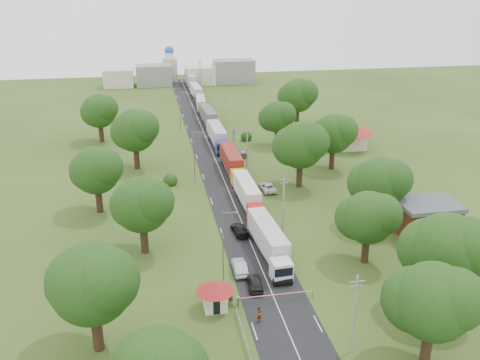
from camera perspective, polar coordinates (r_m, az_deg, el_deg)
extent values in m
plane|color=#304416|center=(86.26, -0.16, -3.68)|extent=(260.00, 260.00, 0.00)
cube|color=black|center=(104.51, -2.09, 0.85)|extent=(8.00, 200.00, 0.04)
cylinder|color=slate|center=(63.79, -0.20, -12.86)|extent=(0.20, 0.20, 1.10)
cube|color=slate|center=(63.51, -0.20, -12.49)|extent=(0.35, 0.35, 0.25)
cylinder|color=red|center=(64.35, 3.84, -12.10)|extent=(9.00, 0.12, 0.12)
cylinder|color=slate|center=(65.72, 7.73, -12.00)|extent=(0.10, 0.10, 1.00)
cube|color=beige|center=(63.09, -2.67, -12.60)|extent=(2.60, 2.60, 2.40)
cone|color=maroon|center=(62.16, -2.70, -11.30)|extent=(4.40, 4.40, 1.10)
cube|color=black|center=(63.13, -1.47, -12.34)|extent=(0.02, 1.20, 0.90)
cube|color=black|center=(62.13, -2.50, -13.42)|extent=(0.80, 0.02, 1.90)
cylinder|color=slate|center=(117.56, -0.57, 4.22)|extent=(0.12, 0.12, 4.00)
cylinder|color=slate|center=(119.83, -0.76, 4.55)|extent=(0.12, 0.12, 4.00)
cube|color=#163B97|center=(118.24, -0.67, 5.13)|extent=(0.06, 3.00, 1.00)
cube|color=silver|center=(118.24, -0.67, 5.13)|extent=(0.07, 3.10, 0.06)
cylinder|color=gray|center=(56.09, 12.09, -13.84)|extent=(0.24, 0.24, 9.00)
cube|color=gray|center=(54.03, 12.40, -10.53)|extent=(1.60, 0.10, 0.10)
cube|color=gray|center=(54.29, 12.36, -10.98)|extent=(1.20, 0.10, 0.10)
cylinder|color=gray|center=(79.28, 4.64, -2.51)|extent=(0.24, 0.24, 9.00)
cube|color=gray|center=(77.84, 4.73, 0.05)|extent=(1.60, 0.10, 0.10)
cube|color=gray|center=(78.02, 4.72, -0.29)|extent=(1.20, 0.10, 0.10)
cylinder|color=gray|center=(104.85, 0.78, 3.53)|extent=(0.24, 0.24, 9.00)
cube|color=gray|center=(103.76, 0.79, 5.53)|extent=(1.60, 0.10, 0.10)
cube|color=gray|center=(103.90, 0.78, 5.27)|extent=(1.20, 0.10, 0.10)
cylinder|color=gray|center=(131.41, -1.57, 7.17)|extent=(0.24, 0.24, 9.00)
cube|color=gray|center=(130.55, -1.59, 8.79)|extent=(1.60, 0.10, 0.10)
cube|color=gray|center=(130.65, -1.59, 8.58)|extent=(1.20, 0.10, 0.10)
cylinder|color=gray|center=(158.47, -3.15, 9.57)|extent=(0.24, 0.24, 9.00)
cube|color=gray|center=(157.75, -3.17, 10.92)|extent=(1.60, 0.10, 0.10)
cube|color=gray|center=(157.84, -3.17, 10.74)|extent=(1.20, 0.10, 0.10)
cylinder|color=gray|center=(185.81, -4.27, 11.26)|extent=(0.24, 0.24, 9.00)
cube|color=gray|center=(185.19, -4.30, 12.42)|extent=(1.60, 0.10, 0.10)
cube|color=gray|center=(185.27, -4.30, 12.27)|extent=(1.20, 0.10, 0.10)
cylinder|color=slate|center=(65.57, -1.84, -7.30)|extent=(0.16, 0.16, 10.00)
cube|color=slate|center=(63.59, -1.09, -3.51)|extent=(1.80, 0.10, 0.10)
cube|color=slate|center=(63.77, -0.38, -3.58)|extent=(0.50, 0.22, 0.15)
cylinder|color=slate|center=(97.57, -4.91, 2.40)|extent=(0.16, 0.16, 10.00)
cube|color=slate|center=(96.24, -4.46, 5.09)|extent=(1.80, 0.10, 0.10)
cube|color=slate|center=(96.37, -3.98, 5.03)|extent=(0.50, 0.22, 0.15)
cylinder|color=slate|center=(131.10, -6.44, 7.24)|extent=(0.16, 0.16, 10.00)
cube|color=slate|center=(130.13, -6.12, 9.27)|extent=(1.80, 0.10, 0.10)
cube|color=slate|center=(130.21, -5.76, 9.22)|extent=(0.50, 0.22, 0.15)
cylinder|color=#382616|center=(57.90, 19.28, -16.36)|extent=(1.08, 1.08, 4.20)
sphere|color=#1E3C10|center=(55.04, 19.93, -12.09)|extent=(7.70, 7.70, 7.70)
sphere|color=#1E3C10|center=(54.50, 21.88, -11.71)|extent=(6.05, 6.05, 6.05)
sphere|color=#1E3C10|center=(55.82, 18.16, -12.02)|extent=(6.60, 6.60, 6.60)
cylinder|color=#382616|center=(66.14, 20.59, -11.26)|extent=(1.12, 1.12, 4.55)
sphere|color=#1E3C10|center=(63.46, 21.24, -6.98)|extent=(8.40, 8.40, 8.40)
sphere|color=#1E3C10|center=(62.95, 23.07, -6.57)|extent=(6.60, 6.60, 6.60)
sphere|color=#1E3C10|center=(64.27, 19.57, -6.99)|extent=(7.20, 7.20, 7.20)
cylinder|color=#382616|center=(73.72, 13.23, -7.20)|extent=(1.04, 1.04, 3.85)
sphere|color=#1E3C10|center=(71.66, 13.54, -3.90)|extent=(7.00, 7.00, 7.00)
sphere|color=#1E3C10|center=(71.03, 14.83, -3.59)|extent=(5.50, 5.50, 5.50)
sphere|color=#1E3C10|center=(72.53, 12.40, -3.93)|extent=(6.00, 6.00, 6.00)
cylinder|color=#382616|center=(84.10, 14.39, -3.50)|extent=(1.08, 1.08, 4.20)
sphere|color=#1E3C10|center=(82.15, 14.71, -0.25)|extent=(7.70, 7.70, 7.70)
sphere|color=#1E3C10|center=(81.52, 15.95, 0.08)|extent=(6.05, 6.05, 6.05)
sphere|color=#1E3C10|center=(83.07, 13.60, -0.31)|extent=(6.60, 6.60, 6.60)
cylinder|color=#382616|center=(97.20, 6.36, 0.57)|extent=(1.12, 1.12, 4.55)
sphere|color=#1E3C10|center=(95.39, 6.49, 3.71)|extent=(8.40, 8.40, 8.40)
sphere|color=#1E3C10|center=(94.47, 7.59, 4.05)|extent=(6.60, 6.60, 6.60)
sphere|color=#1E3C10|center=(96.62, 5.54, 3.60)|extent=(7.20, 7.20, 7.20)
cylinder|color=#382616|center=(107.14, 9.78, 2.26)|extent=(1.08, 1.08, 4.20)
sphere|color=#1E3C10|center=(105.62, 9.95, 4.89)|extent=(7.70, 7.70, 7.70)
sphere|color=#1E3C10|center=(104.88, 10.89, 5.18)|extent=(6.05, 6.05, 6.05)
sphere|color=#1E3C10|center=(106.64, 9.13, 4.79)|extent=(6.60, 6.60, 6.60)
cylinder|color=#382616|center=(120.67, 3.94, 4.58)|extent=(1.04, 1.04, 3.85)
sphere|color=#1E3C10|center=(119.42, 4.00, 6.74)|extent=(7.00, 7.00, 7.00)
sphere|color=#1E3C10|center=(118.61, 4.71, 6.99)|extent=(5.50, 5.50, 5.50)
sphere|color=#1E3C10|center=(120.49, 3.38, 6.63)|extent=(6.00, 6.00, 6.00)
cylinder|color=#382616|center=(136.83, 6.10, 6.66)|extent=(1.12, 1.12, 4.55)
sphere|color=#1E3C10|center=(135.55, 6.19, 8.95)|extent=(8.40, 8.40, 8.40)
sphere|color=#1E3C10|center=(134.67, 6.97, 9.22)|extent=(6.60, 6.60, 6.60)
sphere|color=#1E3C10|center=(136.76, 5.52, 8.82)|extent=(7.20, 7.20, 7.20)
cylinder|color=#382616|center=(58.37, -15.00, -15.26)|extent=(1.12, 1.12, 4.55)
sphere|color=#1E3C10|center=(55.32, -15.55, -10.59)|extent=(8.40, 8.40, 8.40)
sphere|color=#1E3C10|center=(53.68, -14.12, -10.36)|extent=(6.60, 6.60, 6.60)
sphere|color=#1E3C10|center=(57.05, -16.59, -10.37)|extent=(7.20, 7.20, 7.20)
cylinder|color=#382616|center=(75.26, -10.18, -6.18)|extent=(1.08, 1.08, 4.20)
sphere|color=#1E3C10|center=(73.08, -10.43, -2.61)|extent=(7.70, 7.70, 7.70)
sphere|color=#1E3C10|center=(71.73, -9.37, -2.28)|extent=(6.05, 6.05, 6.05)
sphere|color=#1E3C10|center=(74.59, -11.26, -2.63)|extent=(6.60, 6.60, 6.60)
cylinder|color=#382616|center=(89.26, -14.80, -2.07)|extent=(1.08, 1.08, 4.20)
sphere|color=#1E3C10|center=(87.43, -15.11, 1.02)|extent=(7.70, 7.70, 7.70)
sphere|color=#1E3C10|center=(86.01, -14.30, 1.35)|extent=(6.05, 6.05, 6.05)
sphere|color=#1E3C10|center=(89.01, -15.72, 0.94)|extent=(6.60, 6.60, 6.60)
cylinder|color=#382616|center=(107.59, -10.97, 2.36)|extent=(1.12, 1.12, 4.55)
sphere|color=#1E3C10|center=(105.96, -11.18, 5.21)|extent=(8.40, 8.40, 8.40)
sphere|color=#1E3C10|center=(104.54, -10.39, 5.56)|extent=(6.60, 6.60, 6.60)
sphere|color=#1E3C10|center=(107.60, -11.79, 5.08)|extent=(7.20, 7.20, 7.20)
cylinder|color=#382616|center=(127.16, -14.58, 4.89)|extent=(1.08, 1.08, 4.20)
sphere|color=#1E3C10|center=(125.88, -14.79, 7.13)|extent=(7.70, 7.70, 7.70)
sphere|color=#1E3C10|center=(124.52, -14.23, 7.43)|extent=(6.05, 6.05, 6.05)
sphere|color=#1E3C10|center=(127.44, -15.23, 7.00)|extent=(6.60, 6.60, 6.60)
cube|color=maroon|center=(83.44, 19.28, -4.11)|extent=(8.00, 6.00, 4.60)
cube|color=#47494F|center=(82.42, 19.49, -2.48)|extent=(8.60, 6.60, 0.60)
cube|color=beige|center=(120.61, 11.47, 4.23)|extent=(7.00, 5.00, 4.00)
cone|color=maroon|center=(119.82, 11.57, 5.56)|extent=(10.08, 10.08, 1.80)
cube|color=gray|center=(189.94, -9.17, 10.97)|extent=(12.00, 8.00, 7.00)
cube|color=beige|center=(191.01, -4.28, 11.08)|extent=(10.00, 8.00, 6.00)
cube|color=gray|center=(192.45, -0.66, 11.51)|extent=(14.00, 8.00, 8.00)
cube|color=beige|center=(190.17, -12.83, 10.57)|extent=(10.00, 8.00, 6.00)
cube|color=beige|center=(197.95, -7.48, 11.61)|extent=(5.00, 5.00, 8.00)
cylinder|color=silver|center=(197.20, -7.55, 13.04)|extent=(3.20, 3.20, 2.00)
sphere|color=#2659B2|center=(196.98, -7.57, 13.50)|extent=(3.40, 3.40, 3.40)
cube|color=white|center=(67.97, 4.42, -9.54)|extent=(2.64, 2.64, 2.59)
cube|color=black|center=(66.75, 4.70, -9.81)|extent=(2.38, 0.18, 1.14)
cube|color=slate|center=(67.53, 4.65, -10.80)|extent=(2.29, 0.40, 0.36)
cube|color=slate|center=(74.49, 3.00, -7.30)|extent=(3.16, 12.03, 0.31)
cube|color=silver|center=(73.89, 2.97, -5.92)|extent=(3.38, 12.36, 3.11)
cylinder|color=black|center=(67.77, 4.59, -10.73)|extent=(2.43, 1.04, 1.04)
cylinder|color=black|center=(69.30, 4.20, -9.93)|extent=(2.43, 1.04, 1.04)
cylinder|color=black|center=(77.72, 2.39, -6.22)|extent=(2.43, 1.04, 1.04)
cylinder|color=black|center=(79.07, 2.15, -5.71)|extent=(2.43, 1.04, 1.04)
cube|color=red|center=(83.04, 1.65, -3.55)|extent=(2.44, 2.44, 2.49)
cube|color=black|center=(81.82, 1.83, -3.68)|extent=(2.29, 0.07, 1.09)
cube|color=slate|center=(82.45, 1.81, -4.50)|extent=(2.19, 0.30, 0.35)
cube|color=slate|center=(89.59, 0.74, -2.18)|extent=(2.54, 11.48, 0.30)
cube|color=silver|center=(89.17, 0.70, -1.05)|extent=(2.75, 11.78, 2.98)
cylinder|color=black|center=(82.69, 1.77, -4.46)|extent=(2.34, 0.99, 0.99)
cylinder|color=black|center=(84.27, 1.52, -3.95)|extent=(2.34, 0.99, 0.99)
cylinder|color=black|center=(92.83, 0.33, -1.49)|extent=(2.34, 0.99, 0.99)
cylinder|color=black|center=(94.19, 0.16, -1.14)|extent=(2.34, 0.99, 0.99)
cube|color=gold|center=(97.21, -0.21, 0.31)|extent=(2.56, 2.56, 2.66)
cube|color=black|center=(95.89, -0.08, 0.25)|extent=(2.45, 0.03, 1.17)
cube|color=slate|center=(96.47, -0.08, -0.53)|extent=(2.34, 0.26, 0.37)
cube|color=slate|center=(104.40, -0.93, 1.31)|extent=(2.49, 12.26, 0.32)
cube|color=maroon|center=(104.06, -0.96, 2.36)|extent=(2.71, 12.58, 3.19)
cylinder|color=black|center=(96.74, -0.11, -0.50)|extent=(2.50, 1.06, 1.06)
cylinder|color=black|center=(98.49, -0.31, -0.10)|extent=(2.50, 1.06, 1.06)
cylinder|color=black|center=(107.95, -1.25, 1.84)|extent=(2.50, 1.06, 1.06)
cylinder|color=black|center=(109.44, -1.38, 2.11)|extent=(2.50, 1.06, 1.06)
cube|color=#1A34A0|center=(114.07, -1.94, 3.48)|extent=(2.56, 2.56, 2.62)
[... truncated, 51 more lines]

